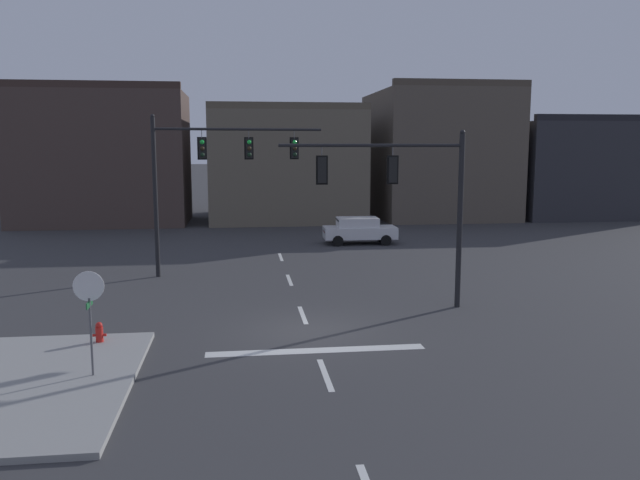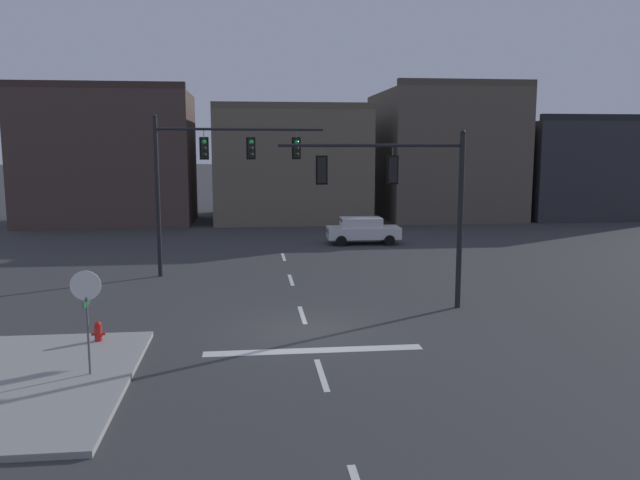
% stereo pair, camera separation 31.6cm
% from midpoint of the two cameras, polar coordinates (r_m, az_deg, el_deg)
% --- Properties ---
extents(ground_plane, '(400.00, 400.00, 0.00)m').
position_cam_midpoint_polar(ground_plane, '(20.79, -0.69, -8.12)').
color(ground_plane, '#353538').
extents(sidewalk_near_corner, '(5.00, 8.00, 0.15)m').
position_cam_midpoint_polar(sidewalk_near_corner, '(17.71, -24.21, -11.59)').
color(sidewalk_near_corner, gray).
rests_on(sidewalk_near_corner, ground).
extents(stop_bar_paint, '(6.40, 0.50, 0.01)m').
position_cam_midpoint_polar(stop_bar_paint, '(18.89, -0.07, -9.82)').
color(stop_bar_paint, silver).
rests_on(stop_bar_paint, ground).
extents(lane_centreline, '(0.16, 26.40, 0.01)m').
position_cam_midpoint_polar(lane_centreline, '(22.70, -1.19, -6.69)').
color(lane_centreline, silver).
rests_on(lane_centreline, ground).
extents(signal_mast_near_side, '(6.67, 0.42, 6.48)m').
position_cam_midpoint_polar(signal_mast_near_side, '(23.13, 8.26, 4.48)').
color(signal_mast_near_side, black).
rests_on(signal_mast_near_side, ground).
extents(signal_mast_far_side, '(7.70, 0.96, 7.31)m').
position_cam_midpoint_polar(signal_mast_far_side, '(29.64, -9.36, 6.61)').
color(signal_mast_far_side, black).
rests_on(signal_mast_far_side, ground).
extents(stop_sign, '(0.76, 0.64, 2.83)m').
position_cam_midpoint_polar(stop_sign, '(17.05, -19.63, -4.85)').
color(stop_sign, '#56565B').
rests_on(stop_sign, ground).
extents(car_lot_nearside, '(4.50, 2.02, 1.61)m').
position_cam_midpoint_polar(car_lot_nearside, '(38.98, 4.06, 0.91)').
color(car_lot_nearside, silver).
rests_on(car_lot_nearside, ground).
extents(fire_hydrant, '(0.40, 0.30, 0.75)m').
position_cam_midpoint_polar(fire_hydrant, '(20.28, -18.73, -8.03)').
color(fire_hydrant, red).
rests_on(fire_hydrant, ground).
extents(building_row, '(50.68, 12.35, 10.85)m').
position_cam_midpoint_polar(building_row, '(53.25, 4.10, 6.97)').
color(building_row, '#473833').
rests_on(building_row, ground).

